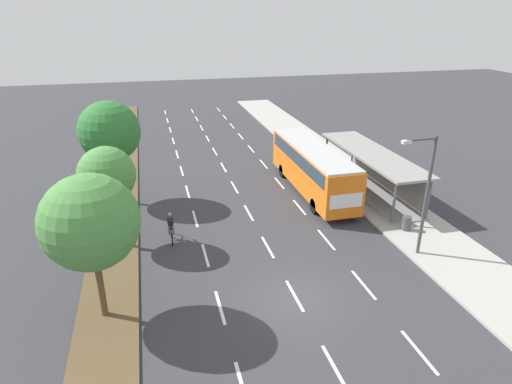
{
  "coord_description": "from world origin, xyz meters",
  "views": [
    {
      "loc": [
        -5.85,
        -15.41,
        12.19
      ],
      "look_at": [
        0.62,
        10.03,
        1.2
      ],
      "focal_mm": 30.45,
      "sensor_mm": 36.0,
      "label": 1
    }
  ],
  "objects_px": {
    "median_tree_third": "(109,132)",
    "trash_bin": "(406,223)",
    "bus_shelter": "(374,167)",
    "median_tree_nearest": "(90,222)",
    "streetlight": "(425,189)",
    "cyclist": "(171,228)",
    "median_tree_second": "(107,175)",
    "bus": "(312,165)"
  },
  "relations": [
    {
      "from": "median_tree_nearest",
      "to": "streetlight",
      "type": "bearing_deg",
      "value": 4.34
    },
    {
      "from": "median_tree_third",
      "to": "bus",
      "type": "bearing_deg",
      "value": -6.43
    },
    {
      "from": "bus",
      "to": "streetlight",
      "type": "distance_m",
      "value": 10.18
    },
    {
      "from": "median_tree_third",
      "to": "trash_bin",
      "type": "relative_size",
      "value": 8.05
    },
    {
      "from": "bus",
      "to": "median_tree_third",
      "type": "xyz_separation_m",
      "value": [
        -13.55,
        1.53,
        2.89
      ]
    },
    {
      "from": "bus",
      "to": "median_tree_nearest",
      "type": "xyz_separation_m",
      "value": [
        -13.65,
        -10.98,
        2.47
      ]
    },
    {
      "from": "median_tree_third",
      "to": "trash_bin",
      "type": "xyz_separation_m",
      "value": [
        16.75,
        -8.8,
        -4.39
      ]
    },
    {
      "from": "median_tree_second",
      "to": "median_tree_third",
      "type": "distance_m",
      "value": 6.3
    },
    {
      "from": "median_tree_second",
      "to": "streetlight",
      "type": "relative_size",
      "value": 0.87
    },
    {
      "from": "streetlight",
      "to": "trash_bin",
      "type": "bearing_deg",
      "value": 67.67
    },
    {
      "from": "cyclist",
      "to": "median_tree_second",
      "type": "bearing_deg",
      "value": 176.77
    },
    {
      "from": "median_tree_second",
      "to": "trash_bin",
      "type": "relative_size",
      "value": 6.63
    },
    {
      "from": "bus_shelter",
      "to": "median_tree_nearest",
      "type": "relative_size",
      "value": 1.78
    },
    {
      "from": "cyclist",
      "to": "streetlight",
      "type": "xyz_separation_m",
      "value": [
        12.55,
        -4.88,
        3.1
      ]
    },
    {
      "from": "median_tree_second",
      "to": "bus",
      "type": "bearing_deg",
      "value": 19.37
    },
    {
      "from": "streetlight",
      "to": "trash_bin",
      "type": "relative_size",
      "value": 7.65
    },
    {
      "from": "bus_shelter",
      "to": "streetlight",
      "type": "xyz_separation_m",
      "value": [
        -2.11,
        -8.68,
        2.02
      ]
    },
    {
      "from": "trash_bin",
      "to": "bus_shelter",
      "type": "bearing_deg",
      "value": 80.09
    },
    {
      "from": "median_tree_second",
      "to": "streetlight",
      "type": "bearing_deg",
      "value": -17.94
    },
    {
      "from": "cyclist",
      "to": "streetlight",
      "type": "height_order",
      "value": "streetlight"
    },
    {
      "from": "bus",
      "to": "trash_bin",
      "type": "xyz_separation_m",
      "value": [
        3.2,
        -7.27,
        -1.49
      ]
    },
    {
      "from": "bus",
      "to": "trash_bin",
      "type": "relative_size",
      "value": 13.28
    },
    {
      "from": "trash_bin",
      "to": "median_tree_third",
      "type": "bearing_deg",
      "value": 152.3
    },
    {
      "from": "streetlight",
      "to": "median_tree_nearest",
      "type": "bearing_deg",
      "value": -175.66
    },
    {
      "from": "cyclist",
      "to": "median_tree_third",
      "type": "bearing_deg",
      "value": 116.26
    },
    {
      "from": "median_tree_third",
      "to": "streetlight",
      "type": "distance_m",
      "value": 19.4
    },
    {
      "from": "bus_shelter",
      "to": "median_tree_nearest",
      "type": "distance_m",
      "value": 20.65
    },
    {
      "from": "bus_shelter",
      "to": "cyclist",
      "type": "height_order",
      "value": "bus_shelter"
    },
    {
      "from": "median_tree_third",
      "to": "trash_bin",
      "type": "distance_m",
      "value": 19.42
    },
    {
      "from": "median_tree_nearest",
      "to": "cyclist",
      "type": "bearing_deg",
      "value": 61.75
    },
    {
      "from": "bus_shelter",
      "to": "median_tree_second",
      "type": "xyz_separation_m",
      "value": [
        -17.72,
        -3.63,
        2.35
      ]
    },
    {
      "from": "median_tree_third",
      "to": "trash_bin",
      "type": "height_order",
      "value": "median_tree_third"
    },
    {
      "from": "bus",
      "to": "median_tree_nearest",
      "type": "bearing_deg",
      "value": -141.19
    },
    {
      "from": "bus_shelter",
      "to": "median_tree_third",
      "type": "relative_size",
      "value": 1.66
    },
    {
      "from": "cyclist",
      "to": "median_tree_third",
      "type": "distance_m",
      "value": 8.29
    },
    {
      "from": "cyclist",
      "to": "median_tree_third",
      "type": "relative_size",
      "value": 0.27
    },
    {
      "from": "trash_bin",
      "to": "cyclist",
      "type": "bearing_deg",
      "value": 170.11
    },
    {
      "from": "bus_shelter",
      "to": "bus",
      "type": "bearing_deg",
      "value": 165.66
    },
    {
      "from": "bus",
      "to": "streetlight",
      "type": "bearing_deg",
      "value": -77.5
    },
    {
      "from": "bus_shelter",
      "to": "median_tree_second",
      "type": "bearing_deg",
      "value": -168.42
    },
    {
      "from": "median_tree_third",
      "to": "streetlight",
      "type": "relative_size",
      "value": 1.05
    },
    {
      "from": "median_tree_third",
      "to": "bus_shelter",
      "type": "bearing_deg",
      "value": -8.37
    }
  ]
}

